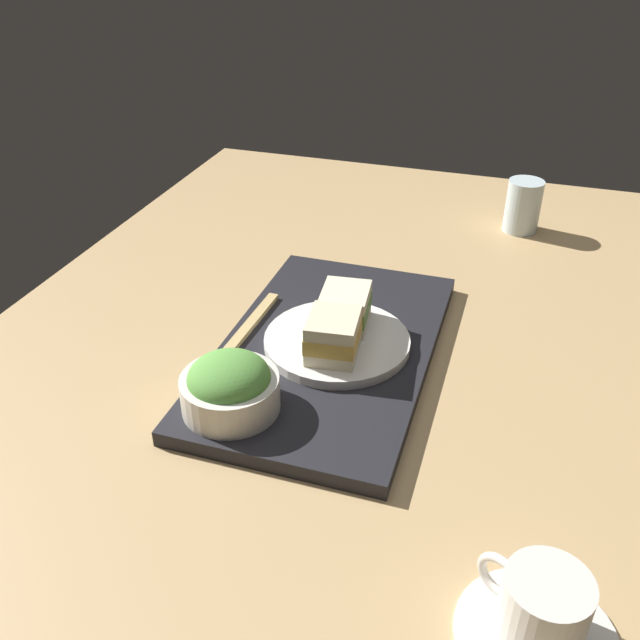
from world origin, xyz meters
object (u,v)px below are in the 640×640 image
Objects in this scene: coffee_cup at (540,615)px; drinking_glass at (523,206)px; sandwich_plate at (339,342)px; sandwich_far at (333,336)px; chopsticks_pair at (247,329)px; sandwich_near at (346,307)px; salad_bowl at (230,386)px.

drinking_glass reaches higher than coffee_cup.
drinking_glass is (-48.51, 19.74, 2.02)cm from sandwich_plate.
sandwich_far is 0.43× the size of chopsticks_pair.
chopsticks_pair is (3.93, -12.73, -3.47)cm from sandwich_near.
drinking_glass is (-48.85, 32.69, 2.31)cm from chopsticks_pair.
chopsticks_pair is (-3.25, -13.17, -3.60)cm from sandwich_far.
sandwich_far is at bearing 145.37° from salad_bowl.
chopsticks_pair is (0.34, -12.95, -0.29)cm from sandwich_plate.
sandwich_near is at bearing -176.48° from sandwich_plate.
sandwich_far is 55.65cm from drinking_glass.
chopsticks_pair is 2.02× the size of drinking_glass.
coffee_cup is (29.91, 26.71, -2.86)cm from sandwich_far.
salad_bowl reaches higher than sandwich_far.
chopsticks_pair is at bearing -103.84° from sandwich_far.
sandwich_near is 0.59× the size of coffee_cup.
chopsticks_pair is at bearing -129.74° from coffee_cup.
sandwich_far is 14.98cm from salad_bowl.
sandwich_plate is 4.80cm from sandwich_near.
sandwich_far is (3.59, 0.22, 3.31)cm from sandwich_plate.
sandwich_plate is 12.96cm from chopsticks_pair.
chopsticks_pair is (-15.56, -4.67, -2.76)cm from salad_bowl.
chopsticks_pair is at bearing -163.29° from salad_bowl.
coffee_cup is 82.34cm from drinking_glass.
sandwich_plate is at bearing -22.14° from drinking_glass.
sandwich_near is 1.00× the size of sandwich_far.
coffee_cup is at bearing 63.44° from salad_bowl.
chopsticks_pair is 1.38× the size of coffee_cup.
sandwich_plate is 2.04× the size of drinking_glass.
drinking_glass reaches higher than sandwich_plate.
salad_bowl is 0.60× the size of chopsticks_pair.
drinking_glass is at bearing 156.05° from sandwich_near.
sandwich_near is 0.43× the size of chopsticks_pair.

